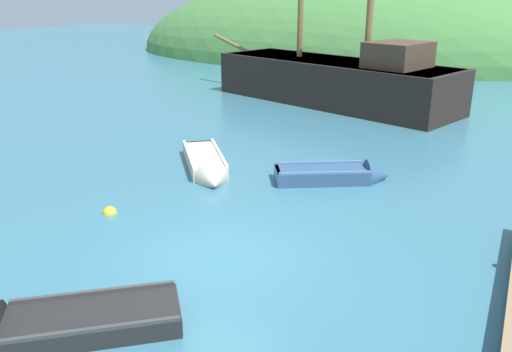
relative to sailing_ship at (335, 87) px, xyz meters
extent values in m
plane|color=teal|center=(3.13, -16.25, -0.82)|extent=(120.00, 120.00, 0.00)
ellipsoid|color=#477F3D|center=(-5.36, 18.71, -0.82)|extent=(39.23, 20.15, 13.04)
cube|color=black|center=(-0.14, 0.04, -0.17)|extent=(12.91, 7.38, 2.89)
cube|color=#997A51|center=(-0.14, 0.04, 1.22)|extent=(12.34, 6.94, 0.10)
cylinder|color=olive|center=(-7.15, 2.31, 1.57)|extent=(2.87, 1.10, 0.97)
cube|color=#4C3828|center=(3.15, -1.02, 1.82)|extent=(2.91, 3.19, 1.10)
cube|color=#335175|center=(3.42, -10.90, -0.68)|extent=(2.84, 2.28, 0.52)
cone|color=#335175|center=(4.86, -10.03, -0.68)|extent=(1.08, 1.19, 0.98)
cube|color=#4F75A1|center=(2.31, -11.57, -0.60)|extent=(0.58, 0.86, 0.36)
cube|color=#4F75A1|center=(3.82, -10.66, -0.48)|extent=(0.65, 0.91, 0.05)
cube|color=#4F75A1|center=(3.01, -11.15, -0.48)|extent=(0.65, 0.91, 0.05)
cube|color=#4F75A1|center=(3.66, -11.31, -0.39)|extent=(2.30, 1.43, 0.07)
cube|color=#4F75A1|center=(3.17, -10.49, -0.39)|extent=(2.30, 1.43, 0.07)
cube|color=beige|center=(-0.44, -11.25, -0.68)|extent=(2.80, 3.04, 0.52)
cone|color=beige|center=(0.80, -12.72, -0.68)|extent=(1.25, 1.22, 1.00)
cube|color=white|center=(-1.41, -10.10, -0.60)|extent=(0.80, 0.70, 0.36)
cube|color=white|center=(-0.10, -11.66, -0.48)|extent=(0.86, 0.76, 0.05)
cube|color=white|center=(-0.79, -10.83, -0.48)|extent=(0.86, 0.76, 0.05)
cube|color=white|center=(-0.82, -11.56, -0.39)|extent=(2.02, 2.37, 0.07)
cube|color=white|center=(-0.07, -10.93, -0.39)|extent=(2.02, 2.37, 0.07)
cube|color=black|center=(2.60, -19.41, -0.71)|extent=(2.93, 2.75, 0.46)
cube|color=#3B3B3B|center=(3.63, -18.52, -0.64)|extent=(0.79, 0.90, 0.32)
cube|color=#3B3B3B|center=(2.22, -19.73, -0.54)|extent=(0.85, 0.96, 0.05)
cube|color=#3B3B3B|center=(2.97, -19.08, -0.54)|extent=(0.85, 0.96, 0.05)
cube|color=#3B3B3B|center=(2.23, -18.98, -0.45)|extent=(2.16, 1.86, 0.07)
cube|color=#3B3B3B|center=(2.96, -19.83, -0.45)|extent=(2.16, 1.86, 0.07)
sphere|color=yellow|center=(-0.52, -15.57, -0.82)|extent=(0.36, 0.36, 0.36)
camera|label=1|loc=(8.43, -24.81, 4.56)|focal=37.12mm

